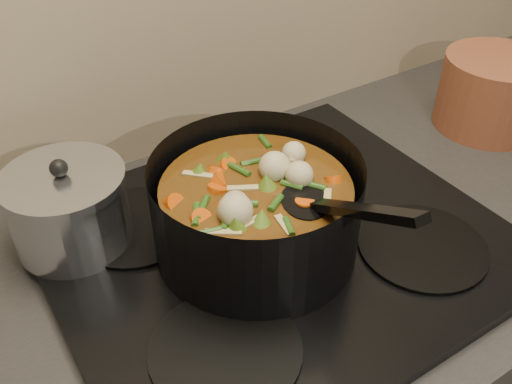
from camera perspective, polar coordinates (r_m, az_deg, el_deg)
stovetop at (r=0.83m, az=1.97°, el=-5.02°), size 0.62×0.54×0.03m
stockpot at (r=0.76m, az=0.04°, el=-1.90°), size 0.33×0.41×0.21m
saucepan at (r=0.82m, az=-18.19°, el=-1.58°), size 0.17×0.17×0.14m
terracotta_crock at (r=1.17m, az=22.55°, el=9.18°), size 0.25×0.25×0.14m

